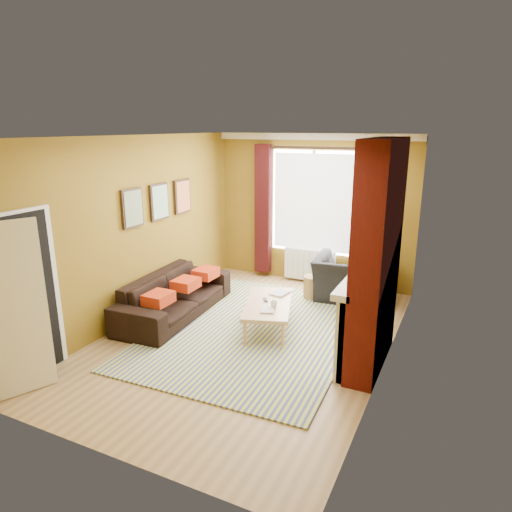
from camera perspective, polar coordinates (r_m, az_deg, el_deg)
name	(u,v)px	position (r m, az deg, el deg)	size (l,w,h in m)	color
ground	(249,337)	(6.66, -0.94, -10.10)	(5.50, 5.50, 0.00)	olive
room_walls	(299,245)	(6.18, 5.34, 1.42)	(3.82, 5.54, 2.83)	brown
striped_rug	(256,330)	(6.86, 0.03, -9.19)	(2.91, 3.94, 0.02)	#33408D
sofa	(175,295)	(7.39, -10.12, -4.85)	(2.28, 0.89, 0.67)	black
armchair	(350,279)	(8.04, 11.67, -2.81)	(1.18, 1.03, 0.77)	black
coffee_table	(268,305)	(6.73, 1.55, -6.19)	(1.03, 1.44, 0.43)	tan
wicker_stool	(313,287)	(8.06, 7.11, -3.91)	(0.36, 0.36, 0.41)	olive
floor_lamp	(388,224)	(7.74, 16.20, 3.81)	(0.27, 0.27, 1.75)	black
book_a	(260,310)	(6.43, 0.55, -6.71)	(0.19, 0.25, 0.02)	#999999
book_b	(274,291)	(7.12, 2.25, -4.42)	(0.23, 0.32, 0.02)	#999999
mug	(274,305)	(6.51, 2.26, -6.10)	(0.11, 0.11, 0.10)	#999999
tv_remote	(265,300)	(6.78, 1.19, -5.50)	(0.12, 0.15, 0.02)	#262628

